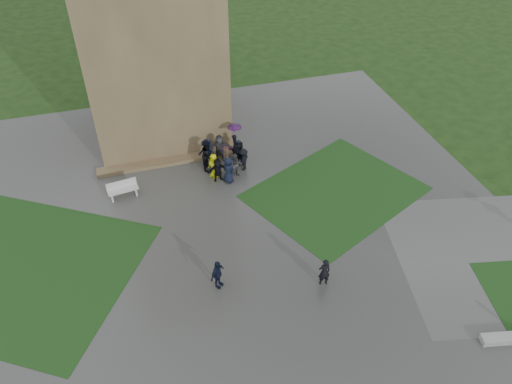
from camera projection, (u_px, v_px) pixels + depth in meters
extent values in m
plane|color=black|center=(209.00, 292.00, 22.91)|extent=(120.00, 120.00, 0.00)
cube|color=#363633|center=(200.00, 261.00, 24.39)|extent=(34.00, 34.00, 0.02)
cube|color=#143312|center=(18.00, 268.00, 23.99)|extent=(14.10, 13.46, 0.01)
cube|color=#143312|center=(335.00, 192.00, 28.49)|extent=(11.12, 10.15, 0.01)
cube|color=brown|center=(172.00, 161.00, 30.71)|extent=(9.00, 0.80, 0.22)
cube|color=beige|center=(123.00, 190.00, 27.87)|extent=(1.74, 0.73, 0.07)
cube|color=beige|center=(112.00, 197.00, 27.81)|extent=(0.15, 0.46, 0.47)
cube|color=beige|center=(136.00, 191.00, 28.25)|extent=(0.15, 0.46, 0.47)
cube|color=beige|center=(121.00, 184.00, 27.88)|extent=(1.68, 0.29, 0.45)
imported|color=black|center=(239.00, 153.00, 30.23)|extent=(1.25, 1.48, 1.56)
imported|color=black|center=(239.00, 152.00, 30.21)|extent=(0.70, 0.67, 1.62)
imported|color=black|center=(235.00, 146.00, 30.73)|extent=(0.57, 0.69, 1.61)
imported|color=#39383D|center=(220.00, 148.00, 30.41)|extent=(1.74, 0.88, 1.78)
imported|color=black|center=(207.00, 153.00, 29.92)|extent=(1.32, 1.28, 1.88)
imported|color=black|center=(208.00, 155.00, 29.69)|extent=(0.82, 1.07, 1.95)
imported|color=#BEC80B|center=(214.00, 166.00, 29.18)|extent=(0.84, 0.92, 1.56)
imported|color=black|center=(218.00, 170.00, 28.95)|extent=(1.40, 0.63, 1.46)
imported|color=black|center=(228.00, 170.00, 28.75)|extent=(0.92, 0.99, 1.68)
imported|color=#39383D|center=(236.00, 165.00, 29.24)|extent=(0.79, 0.52, 1.53)
imported|color=black|center=(244.00, 159.00, 29.77)|extent=(0.99, 1.01, 1.44)
imported|color=#D65897|center=(228.00, 153.00, 28.02)|extent=(0.99, 0.99, 0.91)
imported|color=#642C79|center=(235.00, 129.00, 29.97)|extent=(0.84, 0.84, 0.74)
imported|color=black|center=(218.00, 274.00, 22.65)|extent=(1.05, 1.01, 1.59)
imported|color=black|center=(324.00, 272.00, 22.79)|extent=(0.59, 0.41, 1.55)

